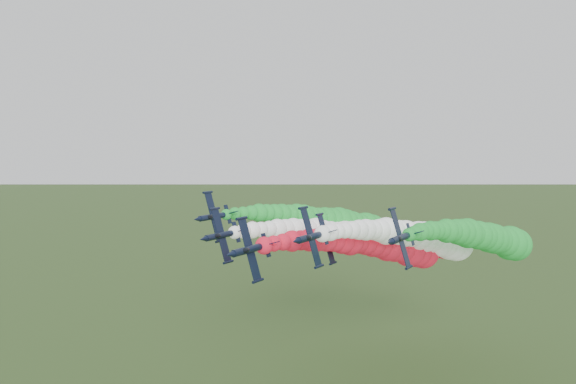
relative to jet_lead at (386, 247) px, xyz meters
name	(u,v)px	position (x,y,z in m)	size (l,w,h in m)	color
jet_lead	(386,247)	(0.00, 0.00, 0.00)	(15.39, 76.89, 19.70)	black
jet_inner_left	(350,236)	(-14.03, 10.33, -0.04)	(15.19, 76.69, 19.50)	black
jet_inner_right	(427,238)	(6.18, 12.42, 0.83)	(15.78, 77.28, 20.10)	black
jet_outer_left	(338,222)	(-21.51, 18.05, 2.37)	(15.58, 77.08, 19.89)	black
jet_outer_right	(488,238)	(19.67, 19.26, 0.95)	(15.59, 77.09, 19.91)	black
jet_trail	(421,239)	(-0.75, 29.90, -2.30)	(15.28, 76.77, 19.59)	black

